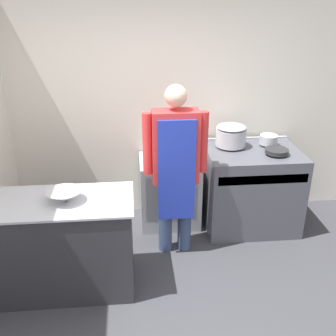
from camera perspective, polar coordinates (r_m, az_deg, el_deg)
ground_plane at (r=3.43m, az=0.69°, el=-23.20°), size 14.00×14.00×0.00m
wall_back at (r=4.55m, az=-2.02°, el=9.19°), size 8.00×0.05×2.70m
prep_counter at (r=3.71m, az=-15.12°, el=-10.71°), size 1.31×0.64×0.90m
stove at (r=4.61m, az=11.86°, el=-2.88°), size 1.03×0.79×0.95m
fridge_unit at (r=4.59m, az=0.22°, el=-3.39°), size 0.68×0.57×0.80m
person_cook at (r=3.82m, az=1.08°, el=0.79°), size 0.63×0.24×1.77m
mixing_bowl at (r=3.43m, az=-14.80°, el=-3.98°), size 0.30×0.30×0.10m
stock_pot at (r=4.44m, az=9.13°, el=4.76°), size 0.34×0.34×0.24m
saute_pan at (r=4.36m, az=15.52°, el=2.39°), size 0.25×0.25×0.05m
sauce_pot at (r=4.59m, az=14.40°, el=4.02°), size 0.20×0.20×0.10m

